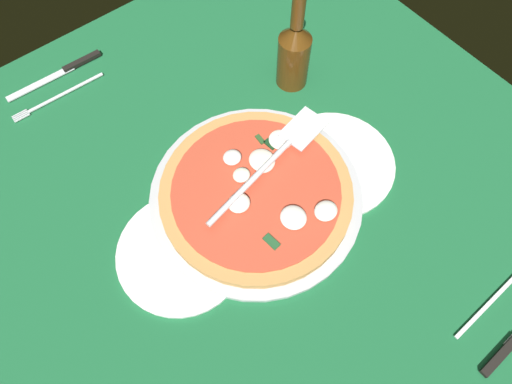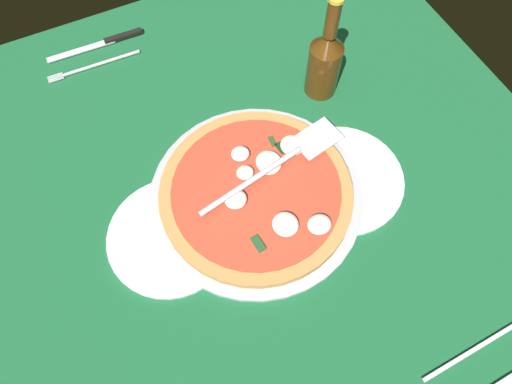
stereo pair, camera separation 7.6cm
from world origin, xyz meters
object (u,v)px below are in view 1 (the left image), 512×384
Objects in this scene: dinner_plate_right at (182,253)px; pizza at (257,192)px; dinner_plate_left at (334,163)px; pizza_server at (272,160)px; place_setting_near at (62,84)px; place_setting_far at (506,317)px; beer_bottle at (294,52)px.

pizza is (-15.76, -0.41, 1.77)cm from dinner_plate_right.
pizza_server is (10.04, -5.37, 4.39)cm from dinner_plate_left.
pizza_server reaches higher than dinner_plate_right.
pizza_server is 45.52cm from place_setting_near.
dinner_plate_left is 35.96cm from place_setting_far.
dinner_plate_left is 0.99× the size of beer_bottle.
dinner_plate_right is at bearing 128.52° from place_setting_far.
place_setting_far is 55.82cm from beer_bottle.
pizza is at bearing 111.71° from place_setting_far.
beer_bottle reaches higher than dinner_plate_left.
dinner_plate_right is (30.54, -2.93, 0.00)cm from dinner_plate_left.
dinner_plate_right is 1.00× the size of place_setting_near.
dinner_plate_left is at bearing 71.54° from beer_bottle.
pizza is 42.73cm from place_setting_far.
dinner_plate_left is at bearing 167.25° from pizza.
dinner_plate_right is at bearing 1.51° from pizza.
place_setting_near is at bearing -71.13° from pizza.
pizza_server is (-20.50, -2.44, 4.39)cm from dinner_plate_right.
dinner_plate_left is 0.76× the size of pizza_server.
place_setting_near is 45.54cm from beer_bottle.
dinner_plate_right is 43.37cm from place_setting_near.
place_setting_near is (29.45, -46.29, -0.13)cm from dinner_plate_left.
beer_bottle is at bearing -108.46° from dinner_plate_left.
place_setting_far is 0.97× the size of beer_bottle.
place_setting_far is at bearing 129.98° from dinner_plate_right.
pizza is at bearing 36.87° from beer_bottle.
dinner_plate_left is at bearing 124.24° from place_setting_near.
dinner_plate_right is 41.06cm from beer_bottle.
pizza is 5.78cm from pizza_server.
place_setting_near is at bearing -57.53° from dinner_plate_left.
place_setting_far is (-12.06, 41.27, -4.53)cm from pizza_server.
beer_bottle is (-35.87, 27.05, 7.47)cm from place_setting_near.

